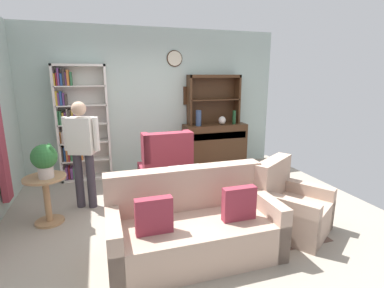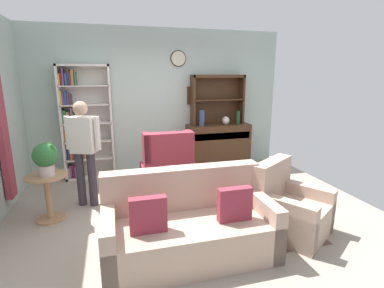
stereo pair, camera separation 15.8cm
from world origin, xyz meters
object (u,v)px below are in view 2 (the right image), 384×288
(sideboard_hutch, at_px, (217,93))
(plant_stand, at_px, (48,192))
(vase_tall, at_px, (202,118))
(sideboard, at_px, (218,144))
(wingback_chair, at_px, (167,170))
(vase_round, at_px, (226,121))
(bookshelf, at_px, (83,124))
(person_reading, at_px, (84,147))
(couch_floral, at_px, (189,227))
(armchair_floral, at_px, (289,210))
(coffee_table, at_px, (191,191))
(bottle_wine, at_px, (238,118))
(potted_plant_large, at_px, (46,157))
(book_stack, at_px, (193,184))

(sideboard_hutch, xyz_separation_m, plant_stand, (-3.00, -1.68, -1.16))
(vase_tall, bearing_deg, sideboard, 11.63)
(wingback_chair, bearing_deg, sideboard_hutch, 41.44)
(vase_round, bearing_deg, bookshelf, 176.90)
(person_reading, bearing_deg, bookshelf, 94.57)
(vase_tall, height_order, couch_floral, vase_tall)
(sideboard, distance_m, plant_stand, 3.39)
(armchair_floral, bearing_deg, vase_round, 85.37)
(armchair_floral, bearing_deg, sideboard_hutch, 88.30)
(sideboard_hutch, height_order, vase_tall, sideboard_hutch)
(coffee_table, bearing_deg, couch_floral, -107.19)
(sideboard, height_order, armchair_floral, sideboard)
(sideboard_hutch, relative_size, armchair_floral, 1.03)
(sideboard, distance_m, coffee_table, 2.24)
(bottle_wine, bearing_deg, wingback_chair, -150.71)
(armchair_floral, relative_size, person_reading, 0.68)
(vase_tall, bearing_deg, couch_floral, -110.19)
(couch_floral, bearing_deg, plant_stand, 142.70)
(armchair_floral, height_order, wingback_chair, wingback_chair)
(vase_round, relative_size, potted_plant_large, 0.39)
(vase_tall, height_order, plant_stand, vase_tall)
(potted_plant_large, bearing_deg, plant_stand, 130.76)
(vase_round, distance_m, couch_floral, 3.20)
(bookshelf, relative_size, couch_floral, 1.16)
(person_reading, xyz_separation_m, book_stack, (1.44, -0.72, -0.45))
(sideboard_hutch, distance_m, potted_plant_large, 3.49)
(bottle_wine, bearing_deg, vase_tall, 179.34)
(bookshelf, distance_m, book_stack, 2.61)
(wingback_chair, bearing_deg, plant_stand, -162.39)
(bookshelf, distance_m, sideboard_hutch, 2.69)
(couch_floral, bearing_deg, person_reading, 125.90)
(bookshelf, distance_m, coffee_table, 2.61)
(coffee_table, distance_m, book_stack, 0.11)
(couch_floral, relative_size, coffee_table, 2.26)
(wingback_chair, height_order, book_stack, wingback_chair)
(sideboard, relative_size, wingback_chair, 1.24)
(vase_tall, height_order, person_reading, person_reading)
(sideboard, height_order, person_reading, person_reading)
(bottle_wine, relative_size, wingback_chair, 0.27)
(armchair_floral, bearing_deg, vase_tall, 96.67)
(sideboard_hutch, relative_size, plant_stand, 1.71)
(person_reading, distance_m, book_stack, 1.67)
(bottle_wine, bearing_deg, couch_floral, -123.30)
(vase_round, height_order, bottle_wine, bottle_wine)
(potted_plant_large, bearing_deg, vase_round, 26.66)
(potted_plant_large, bearing_deg, vase_tall, 30.90)
(potted_plant_large, distance_m, book_stack, 1.94)
(sideboard_hutch, relative_size, bottle_wine, 3.92)
(sideboard_hutch, xyz_separation_m, coffee_table, (-1.12, -2.04, -1.21))
(bookshelf, height_order, vase_round, bookshelf)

